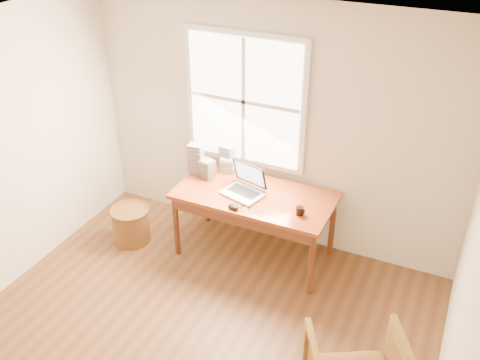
# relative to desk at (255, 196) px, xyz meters

# --- Properties ---
(room_shell) EXTENTS (4.04, 4.54, 2.64)m
(room_shell) POSITION_rel_desk_xyz_m (-0.02, -1.64, 0.59)
(room_shell) COLOR brown
(room_shell) RESTS_ON ground
(desk) EXTENTS (1.60, 0.80, 0.04)m
(desk) POSITION_rel_desk_xyz_m (0.00, 0.00, 0.00)
(desk) COLOR brown
(desk) RESTS_ON room_shell
(wicker_stool) EXTENTS (0.44, 0.44, 0.40)m
(wicker_stool) POSITION_rel_desk_xyz_m (-1.32, -0.36, -0.53)
(wicker_stool) COLOR brown
(wicker_stool) RESTS_ON room_shell
(laptop) EXTENTS (0.55, 0.57, 0.33)m
(laptop) POSITION_rel_desk_xyz_m (-0.10, -0.07, 0.19)
(laptop) COLOR silver
(laptop) RESTS_ON desk
(mouse) EXTENTS (0.13, 0.10, 0.04)m
(mouse) POSITION_rel_desk_xyz_m (-0.08, -0.33, 0.04)
(mouse) COLOR black
(mouse) RESTS_ON desk
(coffee_mug) EXTENTS (0.10, 0.10, 0.08)m
(coffee_mug) POSITION_rel_desk_xyz_m (0.53, -0.16, 0.06)
(coffee_mug) COLOR black
(coffee_mug) RESTS_ON desk
(cd_stack_a) EXTENTS (0.16, 0.15, 0.29)m
(cd_stack_a) POSITION_rel_desk_xyz_m (-0.47, 0.35, 0.16)
(cd_stack_a) COLOR #B1B5BD
(cd_stack_a) RESTS_ON desk
(cd_stack_b) EXTENTS (0.16, 0.15, 0.20)m
(cd_stack_b) POSITION_rel_desk_xyz_m (-0.59, 0.10, 0.12)
(cd_stack_b) COLOR #28292E
(cd_stack_b) RESTS_ON desk
(cd_stack_c) EXTENTS (0.16, 0.15, 0.33)m
(cd_stack_c) POSITION_rel_desk_xyz_m (-0.75, 0.15, 0.19)
(cd_stack_c) COLOR #AAA9B7
(cd_stack_c) RESTS_ON desk
(cd_stack_d) EXTENTS (0.15, 0.14, 0.17)m
(cd_stack_d) POSITION_rel_desk_xyz_m (-0.45, 0.30, 0.11)
(cd_stack_d) COLOR silver
(cd_stack_d) RESTS_ON desk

